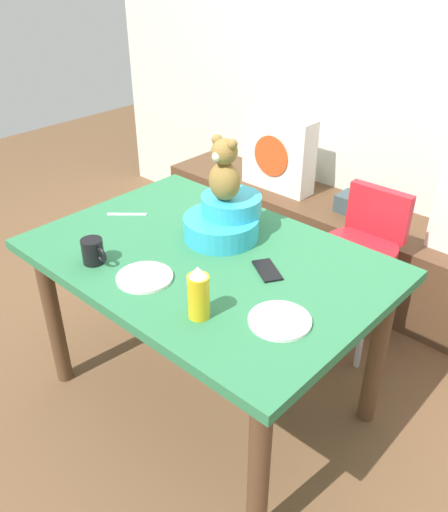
{
  "coord_description": "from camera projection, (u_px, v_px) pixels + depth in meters",
  "views": [
    {
      "loc": [
        1.22,
        -1.23,
        1.78
      ],
      "look_at": [
        0.0,
        0.1,
        0.69
      ],
      "focal_mm": 37.4,
      "sensor_mm": 36.0,
      "label": 1
    }
  ],
  "objects": [
    {
      "name": "ground_plane",
      "position": [
        209.0,
        395.0,
        2.4
      ],
      "size": [
        8.0,
        8.0,
        0.0
      ],
      "primitive_type": "plane",
      "color": "brown"
    },
    {
      "name": "back_wall",
      "position": [
        411.0,
        46.0,
        2.66
      ],
      "size": [
        4.4,
        0.1,
        2.6
      ],
      "primitive_type": "cube",
      "color": "silver",
      "rests_on": "ground_plane"
    },
    {
      "name": "window_bench",
      "position": [
        355.0,
        251.0,
        3.04
      ],
      "size": [
        2.6,
        0.44,
        0.46
      ],
      "primitive_type": "cube",
      "color": "brown",
      "rests_on": "ground_plane"
    },
    {
      "name": "pillow_floral_left",
      "position": [
        279.0,
        153.0,
        3.12
      ],
      "size": [
        0.44,
        0.15,
        0.44
      ],
      "color": "white",
      "rests_on": "window_bench"
    },
    {
      "name": "book_stack",
      "position": [
        356.0,
        205.0,
        2.92
      ],
      "size": [
        0.2,
        0.14,
        0.1
      ],
      "primitive_type": "cube",
      "color": "#354649",
      "rests_on": "window_bench"
    },
    {
      "name": "dining_table",
      "position": [
        207.0,
        277.0,
        2.07
      ],
      "size": [
        1.33,
        0.92,
        0.74
      ],
      "color": "#2D7247",
      "rests_on": "ground_plane"
    },
    {
      "name": "highchair",
      "position": [
        361.0,
        250.0,
        2.47
      ],
      "size": [
        0.34,
        0.45,
        0.79
      ],
      "color": "red",
      "rests_on": "ground_plane"
    },
    {
      "name": "infant_seat_teal",
      "position": [
        224.0,
        220.0,
        2.11
      ],
      "size": [
        0.3,
        0.33,
        0.16
      ],
      "color": "#2EA7C9",
      "rests_on": "dining_table"
    },
    {
      "name": "teddy_bear",
      "position": [
        224.0,
        171.0,
        2.0
      ],
      "size": [
        0.13,
        0.12,
        0.25
      ],
      "color": "olive",
      "rests_on": "infant_seat_teal"
    },
    {
      "name": "ketchup_bottle",
      "position": [
        199.0,
        293.0,
        1.65
      ],
      "size": [
        0.07,
        0.07,
        0.18
      ],
      "color": "gold",
      "rests_on": "dining_table"
    },
    {
      "name": "coffee_mug",
      "position": [
        93.0,
        251.0,
        1.94
      ],
      "size": [
        0.12,
        0.08,
        0.09
      ],
      "color": "black",
      "rests_on": "dining_table"
    },
    {
      "name": "dinner_plate_near",
      "position": [
        280.0,
        321.0,
        1.66
      ],
      "size": [
        0.2,
        0.2,
        0.01
      ],
      "primitive_type": "cylinder",
      "color": "white",
      "rests_on": "dining_table"
    },
    {
      "name": "dinner_plate_far",
      "position": [
        145.0,
        277.0,
        1.87
      ],
      "size": [
        0.2,
        0.2,
        0.01
      ],
      "primitive_type": "cylinder",
      "color": "white",
      "rests_on": "dining_table"
    },
    {
      "name": "cell_phone",
      "position": [
        267.0,
        270.0,
        1.91
      ],
      "size": [
        0.16,
        0.13,
        0.01
      ],
      "primitive_type": "cube",
      "rotation": [
        0.0,
        0.0,
        1.02
      ],
      "color": "black",
      "rests_on": "dining_table"
    },
    {
      "name": "table_fork",
      "position": [
        127.0,
        214.0,
        2.3
      ],
      "size": [
        0.14,
        0.12,
        0.01
      ],
      "primitive_type": "cube",
      "rotation": [
        0.0,
        0.0,
        2.3
      ],
      "color": "silver",
      "rests_on": "dining_table"
    }
  ]
}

